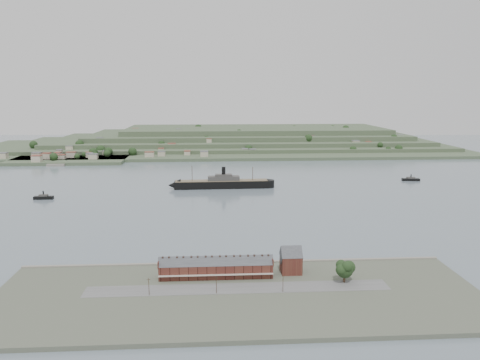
{
  "coord_description": "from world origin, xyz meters",
  "views": [
    {
      "loc": [
        -11.71,
        -383.91,
        91.18
      ],
      "look_at": [
        14.04,
        30.0,
        12.64
      ],
      "focal_mm": 35.0,
      "sensor_mm": 36.0,
      "label": 1
    }
  ],
  "objects": [
    {
      "name": "gabled_building",
      "position": [
        27.5,
        -164.0,
        8.19
      ],
      "size": [
        10.4,
        10.18,
        14.09
      ],
      "color": "#4F221C",
      "rests_on": "ground"
    },
    {
      "name": "steamship",
      "position": [
        -4.42,
        56.33,
        4.53
      ],
      "size": [
        102.24,
        14.33,
        24.53
      ],
      "color": "black",
      "rests_on": "ground"
    },
    {
      "name": "fig_tree",
      "position": [
        51.07,
        -178.21,
        8.8
      ],
      "size": [
        9.98,
        8.64,
        11.14
      ],
      "color": "#3E2B1C",
      "rests_on": "ground"
    },
    {
      "name": "tugboat",
      "position": [
        -156.3,
        18.25,
        1.79
      ],
      "size": [
        16.43,
        4.9,
        7.33
      ],
      "color": "black",
      "rests_on": "ground"
    },
    {
      "name": "near_shore",
      "position": [
        0.0,
        -186.75,
        1.01
      ],
      "size": [
        220.0,
        80.0,
        2.6
      ],
      "color": "#4C5142",
      "rests_on": "ground"
    },
    {
      "name": "ferry_west",
      "position": [
        -198.09,
        225.0,
        1.6
      ],
      "size": [
        18.44,
        9.6,
        6.66
      ],
      "color": "black",
      "rests_on": "ground"
    },
    {
      "name": "terrace_row",
      "position": [
        -10.0,
        -168.02,
        6.84
      ],
      "size": [
        55.6,
        9.8,
        11.07
      ],
      "color": "#4F221C",
      "rests_on": "ground"
    },
    {
      "name": "far_peninsula",
      "position": [
        27.91,
        393.1,
        11.88
      ],
      "size": [
        760.0,
        309.0,
        30.0
      ],
      "color": "#32452E",
      "rests_on": "ground"
    },
    {
      "name": "ferry_east",
      "position": [
        195.39,
        81.6,
        1.62
      ],
      "size": [
        18.31,
        6.83,
        6.71
      ],
      "color": "black",
      "rests_on": "ground"
    },
    {
      "name": "ground",
      "position": [
        0.0,
        0.0,
        0.0
      ],
      "size": [
        1400.0,
        1400.0,
        0.0
      ],
      "primitive_type": "plane",
      "color": "slate",
      "rests_on": "ground"
    }
  ]
}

